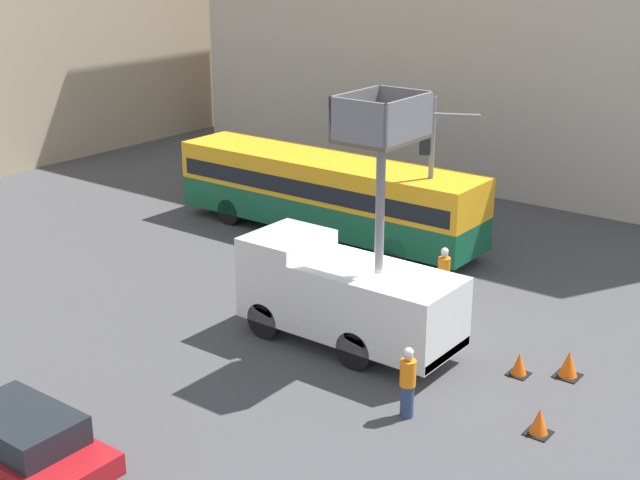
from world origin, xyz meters
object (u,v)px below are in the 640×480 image
traffic_cone_near_truck (519,365)px  traffic_cone_mid_road (539,422)px  city_bus (326,191)px  traffic_light_pole (429,160)px  parked_car_curbside (18,439)px  road_worker_directing (444,275)px  traffic_cone_far_side (569,365)px  utility_truck (346,290)px  road_worker_near_truck (408,383)px

traffic_cone_near_truck → traffic_cone_mid_road: bearing=-145.8°
city_bus → traffic_light_pole: 5.52m
traffic_cone_mid_road → parked_car_curbside: 11.45m
road_worker_directing → parked_car_curbside: road_worker_directing is taller
city_bus → traffic_cone_near_truck: 12.26m
traffic_cone_far_side → parked_car_curbside: (-11.01, 7.66, 0.37)m
parked_car_curbside → utility_truck: bearing=-12.4°
traffic_cone_near_truck → road_worker_directing: bearing=52.8°
road_worker_directing → road_worker_near_truck: bearing=-173.5°
road_worker_directing → traffic_cone_far_side: bearing=-131.6°
traffic_cone_mid_road → traffic_cone_far_side: traffic_cone_far_side is taller
utility_truck → traffic_cone_mid_road: size_ratio=11.02×
city_bus → traffic_cone_mid_road: (-8.26, -12.26, -1.47)m
utility_truck → traffic_cone_near_truck: (1.25, -4.61, -1.35)m
city_bus → traffic_cone_near_truck: size_ratio=20.35×
traffic_light_pole → traffic_cone_far_side: traffic_light_pole is taller
road_worker_near_truck → road_worker_directing: 7.12m
traffic_light_pole → traffic_cone_far_side: size_ratio=8.01×
road_worker_near_truck → traffic_cone_far_side: bearing=-172.1°
traffic_cone_mid_road → traffic_cone_far_side: (3.05, 0.56, 0.04)m
city_bus → traffic_light_pole: traffic_light_pole is taller
road_worker_near_truck → utility_truck: bearing=-87.9°
utility_truck → city_bus: 9.34m
traffic_light_pole → parked_car_curbside: 15.47m
traffic_cone_far_side → parked_car_curbside: parked_car_curbside is taller
utility_truck → parked_car_curbside: 9.35m
traffic_light_pole → traffic_cone_mid_road: 10.82m
traffic_cone_far_side → city_bus: bearing=66.0°
traffic_light_pole → utility_truck: bearing=-170.0°
road_worker_near_truck → traffic_cone_mid_road: 3.10m
traffic_cone_far_side → parked_car_curbside: 13.42m
road_worker_near_truck → traffic_cone_mid_road: road_worker_near_truck is taller
city_bus → parked_car_curbside: size_ratio=2.61×
road_worker_near_truck → road_worker_directing: size_ratio=1.01×
utility_truck → road_worker_directing: 4.38m
utility_truck → traffic_light_pole: (6.01, 1.06, 2.27)m
city_bus → road_worker_near_truck: size_ratio=6.91×
traffic_light_pole → traffic_cone_mid_road: bearing=-134.4°
road_worker_near_truck → traffic_cone_far_side: 4.80m
road_worker_directing → traffic_cone_far_side: size_ratio=2.46×
traffic_cone_mid_road → traffic_light_pole: bearing=45.6°
city_bus → parked_car_curbside: city_bus is taller
traffic_cone_mid_road → traffic_cone_far_side: bearing=10.5°
road_worker_near_truck → traffic_cone_mid_road: (1.16, -2.81, -0.59)m
road_worker_near_truck → city_bus: bearing=-99.0°
traffic_light_pole → traffic_cone_far_side: 8.64m
traffic_cone_near_truck → traffic_cone_mid_road: traffic_cone_mid_road is taller
utility_truck → road_worker_near_truck: (-2.29, -3.42, -0.74)m
road_worker_near_truck → road_worker_directing: (6.55, 2.79, -0.01)m
traffic_light_pole → parked_car_curbside: size_ratio=1.21×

